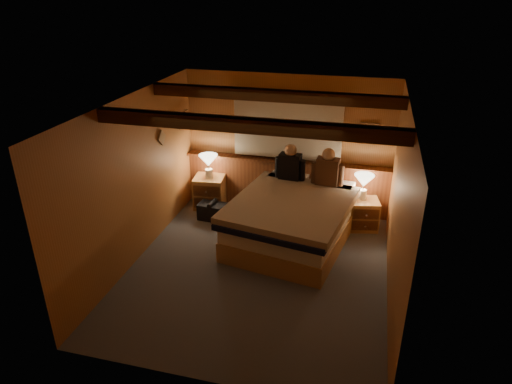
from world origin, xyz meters
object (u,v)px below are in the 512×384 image
(person_left, at_px, (290,165))
(duffel_bag, at_px, (213,211))
(person_right, at_px, (328,170))
(nightstand_right, at_px, (363,214))
(lamp_left, at_px, (208,162))
(bed, at_px, (293,219))
(lamp_right, at_px, (364,182))
(nightstand_left, at_px, (210,192))

(person_left, bearing_deg, duffel_bag, -157.14)
(person_right, bearing_deg, nightstand_right, 5.36)
(nightstand_right, relative_size, lamp_left, 1.25)
(person_left, bearing_deg, nightstand_right, 3.09)
(bed, bearing_deg, lamp_right, 46.84)
(lamp_right, distance_m, person_right, 0.62)
(lamp_right, xyz_separation_m, person_left, (-1.22, 0.01, 0.18))
(nightstand_right, xyz_separation_m, person_left, (-1.27, 0.06, 0.73))
(nightstand_left, height_order, nightstand_right, nightstand_left)
(nightstand_left, distance_m, nightstand_right, 2.74)
(nightstand_right, bearing_deg, person_left, 165.14)
(bed, relative_size, duffel_bag, 4.90)
(lamp_right, relative_size, person_left, 0.67)
(nightstand_left, height_order, person_left, person_left)
(nightstand_left, distance_m, person_right, 2.22)
(nightstand_right, xyz_separation_m, duffel_bag, (-2.53, -0.32, -0.11))
(lamp_right, bearing_deg, duffel_bag, -171.42)
(bed, relative_size, lamp_right, 5.72)
(nightstand_left, xyz_separation_m, person_left, (1.47, -0.07, 0.70))
(nightstand_right, bearing_deg, lamp_left, 165.86)
(nightstand_left, xyz_separation_m, lamp_left, (0.01, -0.03, 0.59))
(person_left, bearing_deg, lamp_right, 5.51)
(lamp_left, xyz_separation_m, person_left, (1.46, -0.04, 0.10))
(lamp_right, bearing_deg, bed, -143.16)
(person_left, xyz_separation_m, duffel_bag, (-1.26, -0.38, -0.84))
(nightstand_left, height_order, person_right, person_right)
(nightstand_left, relative_size, duffel_bag, 1.17)
(nightstand_right, xyz_separation_m, person_right, (-0.64, -0.02, 0.74))
(lamp_left, height_order, person_right, person_right)
(lamp_right, height_order, person_left, person_left)
(person_left, distance_m, duffel_bag, 1.56)
(bed, bearing_deg, person_right, 68.27)
(person_left, relative_size, duffel_bag, 1.28)
(person_left, height_order, duffel_bag, person_left)
(lamp_right, bearing_deg, nightstand_left, 178.41)
(bed, distance_m, lamp_left, 1.92)
(nightstand_left, relative_size, lamp_right, 1.37)
(nightstand_left, bearing_deg, duffel_bag, -71.85)
(nightstand_left, bearing_deg, lamp_left, -70.65)
(lamp_right, relative_size, duffel_bag, 0.86)
(nightstand_right, distance_m, lamp_left, 2.80)
(lamp_left, height_order, duffel_bag, lamp_left)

